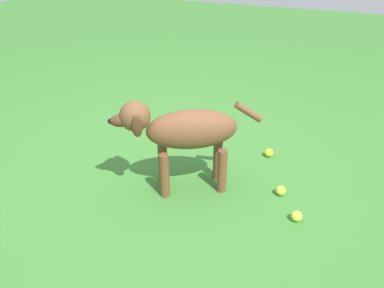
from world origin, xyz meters
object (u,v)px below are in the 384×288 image
(dog, at_px, (183,131))
(tennis_ball_2, at_px, (269,153))
(tennis_ball_1, at_px, (297,216))
(tennis_ball_0, at_px, (281,191))

(dog, height_order, tennis_ball_2, dog)
(dog, height_order, tennis_ball_1, dog)
(tennis_ball_2, bearing_deg, tennis_ball_1, 26.04)
(dog, height_order, tennis_ball_0, dog)
(dog, xyz_separation_m, tennis_ball_2, (-0.62, 0.43, -0.39))
(dog, bearing_deg, tennis_ball_1, 145.51)
(tennis_ball_1, height_order, tennis_ball_2, same)
(tennis_ball_1, xyz_separation_m, tennis_ball_2, (-0.66, -0.32, 0.00))
(dog, relative_size, tennis_ball_2, 12.72)
(tennis_ball_0, bearing_deg, dog, -74.17)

